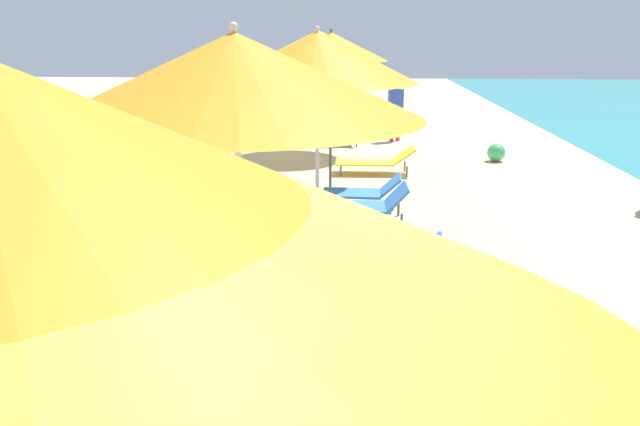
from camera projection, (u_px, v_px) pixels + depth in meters
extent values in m
cylinder|color=silver|center=(242.00, 275.00, 4.44)|extent=(0.05, 0.05, 2.20)
cone|color=orange|center=(235.00, 76.00, 4.07)|extent=(2.48, 2.48, 0.55)
sphere|color=silver|center=(233.00, 27.00, 3.98)|extent=(0.06, 0.06, 0.06)
cube|color=blue|center=(320.00, 332.00, 5.52)|extent=(1.19, 0.77, 0.04)
cube|color=blue|center=(408.00, 315.00, 5.48)|extent=(0.47, 0.72, 0.32)
cylinder|color=#59595E|center=(263.00, 361.00, 5.27)|extent=(0.04, 0.04, 0.20)
cylinder|color=#59595E|center=(269.00, 329.00, 5.85)|extent=(0.04, 0.04, 0.20)
cylinder|color=#59595E|center=(417.00, 361.00, 5.27)|extent=(0.04, 0.04, 0.20)
cylinder|color=#59595E|center=(408.00, 329.00, 5.85)|extent=(0.04, 0.04, 0.20)
cylinder|color=silver|center=(317.00, 168.00, 8.11)|extent=(0.05, 0.05, 2.15)
cone|color=orange|center=(317.00, 57.00, 7.73)|extent=(2.52, 2.52, 0.62)
sphere|color=silver|center=(317.00, 28.00, 7.63)|extent=(0.06, 0.06, 0.06)
cube|color=blue|center=(354.00, 207.00, 9.52)|extent=(1.02, 0.70, 0.04)
cube|color=blue|center=(397.00, 196.00, 9.45)|extent=(0.34, 0.68, 0.34)
cylinder|color=#59595E|center=(327.00, 219.00, 9.29)|extent=(0.04, 0.04, 0.20)
cylinder|color=#59595E|center=(328.00, 209.00, 9.84)|extent=(0.04, 0.04, 0.20)
cylinder|color=#59595E|center=(402.00, 220.00, 9.25)|extent=(0.04, 0.04, 0.20)
cylinder|color=#59595E|center=(398.00, 210.00, 9.80)|extent=(0.04, 0.04, 0.20)
cube|color=blue|center=(363.00, 262.00, 7.13)|extent=(1.10, 0.72, 0.04)
cube|color=blue|center=(426.00, 252.00, 6.98)|extent=(0.43, 0.65, 0.32)
cylinder|color=#59595E|center=(323.00, 279.00, 6.98)|extent=(0.04, 0.04, 0.23)
cylinder|color=#59595E|center=(329.00, 263.00, 7.48)|extent=(0.04, 0.04, 0.23)
cylinder|color=#59595E|center=(428.00, 286.00, 6.81)|extent=(0.04, 0.04, 0.23)
cylinder|color=#59595E|center=(428.00, 269.00, 7.30)|extent=(0.04, 0.04, 0.23)
cylinder|color=#4C4C51|center=(331.00, 126.00, 11.26)|extent=(0.05, 0.05, 2.28)
cone|color=orange|center=(331.00, 47.00, 10.88)|extent=(1.99, 1.99, 0.48)
sphere|color=#4C4C51|center=(331.00, 30.00, 10.81)|extent=(0.06, 0.06, 0.06)
cube|color=yellow|center=(365.00, 162.00, 12.71)|extent=(1.18, 0.63, 0.04)
cube|color=yellow|center=(404.00, 155.00, 12.64)|extent=(0.44, 0.62, 0.32)
cylinder|color=#59595E|center=(341.00, 171.00, 12.52)|extent=(0.04, 0.04, 0.21)
cylinder|color=#59595E|center=(341.00, 166.00, 13.01)|extent=(0.04, 0.04, 0.21)
cylinder|color=#59595E|center=(407.00, 172.00, 12.47)|extent=(0.04, 0.04, 0.21)
cylinder|color=#59595E|center=(405.00, 166.00, 12.96)|extent=(0.04, 0.04, 0.21)
cube|color=blue|center=(352.00, 193.00, 10.39)|extent=(1.00, 0.67, 0.04)
cube|color=blue|center=(391.00, 185.00, 10.27)|extent=(0.37, 0.63, 0.31)
cylinder|color=#59595E|center=(327.00, 203.00, 10.21)|extent=(0.04, 0.04, 0.18)
cylinder|color=#59595E|center=(330.00, 195.00, 10.71)|extent=(0.04, 0.04, 0.18)
cylinder|color=#59595E|center=(393.00, 205.00, 10.10)|extent=(0.04, 0.04, 0.18)
cylinder|color=#59595E|center=(393.00, 197.00, 10.59)|extent=(0.04, 0.04, 0.18)
cylinder|color=olive|center=(318.00, 107.00, 14.59)|extent=(0.05, 0.05, 2.21)
cone|color=yellow|center=(318.00, 44.00, 14.20)|extent=(2.48, 2.48, 0.60)
sphere|color=olive|center=(318.00, 29.00, 14.11)|extent=(0.06, 0.06, 0.06)
cube|color=blue|center=(329.00, 135.00, 15.86)|extent=(1.02, 0.68, 0.04)
cube|color=blue|center=(354.00, 128.00, 15.86)|extent=(0.38, 0.59, 0.32)
cylinder|color=#59595E|center=(315.00, 143.00, 15.65)|extent=(0.04, 0.04, 0.25)
cylinder|color=#59595E|center=(314.00, 140.00, 16.09)|extent=(0.04, 0.04, 0.25)
cylinder|color=#59595E|center=(357.00, 142.00, 15.73)|extent=(0.04, 0.04, 0.25)
cylinder|color=#59595E|center=(354.00, 139.00, 16.17)|extent=(0.04, 0.04, 0.25)
cylinder|color=orange|center=(215.00, 147.00, 13.45)|extent=(0.11, 0.11, 0.80)
cylinder|color=orange|center=(215.00, 149.00, 13.29)|extent=(0.11, 0.11, 0.80)
cube|color=silver|center=(214.00, 115.00, 13.18)|extent=(0.29, 0.40, 0.60)
sphere|color=brown|center=(213.00, 96.00, 13.07)|extent=(0.22, 0.22, 0.22)
cylinder|color=#D8334C|center=(392.00, 126.00, 16.56)|extent=(0.11, 0.11, 0.77)
cylinder|color=#D8334C|center=(398.00, 126.00, 16.59)|extent=(0.11, 0.11, 0.77)
cube|color=#334CB2|center=(396.00, 100.00, 16.39)|extent=(0.41, 0.31, 0.58)
sphere|color=#9E704C|center=(396.00, 85.00, 16.28)|extent=(0.21, 0.21, 0.21)
sphere|color=#3FB266|center=(496.00, 153.00, 13.95)|extent=(0.40, 0.40, 0.40)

